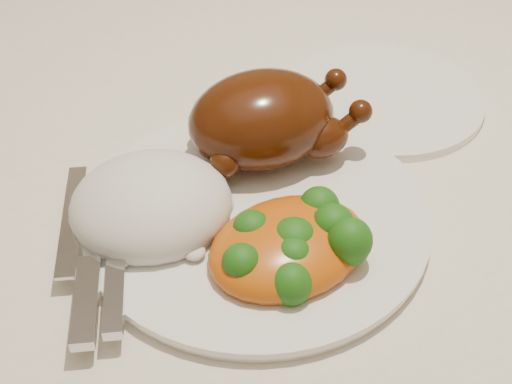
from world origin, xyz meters
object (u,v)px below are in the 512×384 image
object	(u,v)px
dining_table	(207,253)
side_plate	(383,97)
dinner_plate	(256,216)
roast_chicken	(266,119)

from	to	relation	value
dining_table	side_plate	distance (m)	0.23
dining_table	dinner_plate	distance (m)	0.13
dining_table	roast_chicken	distance (m)	0.16
dining_table	roast_chicken	xyz separation A→B (m)	(0.06, -0.01, 0.15)
dinner_plate	roast_chicken	world-z (taller)	roast_chicken
roast_chicken	side_plate	bearing A→B (deg)	21.42
dinner_plate	roast_chicken	distance (m)	0.09
side_plate	roast_chicken	xyz separation A→B (m)	(-0.14, -0.06, 0.05)
dining_table	side_plate	world-z (taller)	side_plate
dining_table	side_plate	xyz separation A→B (m)	(0.20, 0.05, 0.11)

